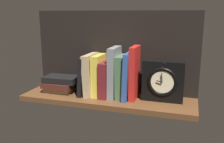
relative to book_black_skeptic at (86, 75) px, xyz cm
name	(u,v)px	position (x,y,z in cm)	size (l,w,h in cm)	color
ground_plane	(107,99)	(12.31, -2.15, -10.86)	(85.02, 23.36, 2.50)	brown
back_panel	(114,52)	(12.31, 8.93, 11.14)	(85.02, 1.20, 41.49)	black
book_black_skeptic	(86,75)	(0.00, 0.00, 0.00)	(1.96, 16.06, 19.21)	black
book_tan_shortstories	(91,74)	(3.13, 0.00, 0.61)	(3.69, 15.40, 20.44)	tan
book_yellow_seinlanguage	(99,75)	(7.11, 0.00, 0.54)	(3.69, 13.15, 20.30)	gold
book_maroon_dawkins	(107,79)	(11.27, 0.00, -0.96)	(4.02, 15.20, 17.29)	maroon
book_gray_chess	(114,72)	(15.21, 0.00, 2.61)	(3.26, 14.09, 24.43)	gray
book_green_romantic	(122,77)	(19.03, 0.00, 0.69)	(3.79, 13.25, 20.59)	#476B44
book_blue_modern	(129,75)	(22.35, 0.00, 1.55)	(2.25, 16.67, 22.31)	#2D4C8E
book_red_requiem	(134,73)	(25.20, 0.00, 3.01)	(2.86, 12.82, 25.23)	red
framed_clock	(163,81)	(38.62, 0.38, -0.07)	(18.96, 7.46, 18.96)	black
book_stack_side	(61,83)	(-13.77, -0.99, -5.27)	(18.10, 14.03, 8.31)	#9E8966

